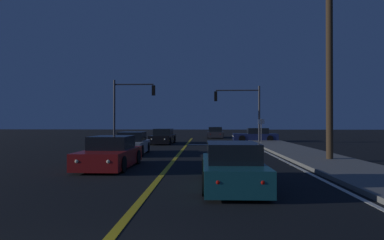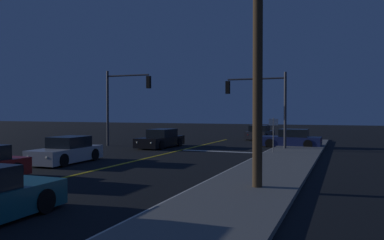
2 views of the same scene
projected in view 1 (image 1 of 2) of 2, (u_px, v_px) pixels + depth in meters
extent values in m
cube|color=slate|center=(322.00, 160.00, 15.86)|extent=(3.20, 46.66, 0.15)
cube|color=gold|center=(174.00, 160.00, 16.17)|extent=(0.20, 44.07, 0.01)
cube|color=silver|center=(285.00, 161.00, 15.94)|extent=(0.16, 44.07, 0.01)
cube|color=silver|center=(220.00, 145.00, 27.50)|extent=(5.78, 0.50, 0.01)
cube|color=#2D2D33|center=(215.00, 134.00, 39.73)|extent=(2.00, 4.59, 0.68)
cube|color=black|center=(215.00, 129.00, 39.47)|extent=(1.66, 2.14, 0.60)
cylinder|color=black|center=(209.00, 135.00, 41.20)|extent=(0.24, 0.65, 0.64)
cylinder|color=black|center=(222.00, 135.00, 41.07)|extent=(0.24, 0.65, 0.64)
cylinder|color=black|center=(208.00, 136.00, 38.40)|extent=(0.24, 0.65, 0.64)
cylinder|color=black|center=(223.00, 136.00, 38.27)|extent=(0.24, 0.65, 0.64)
sphere|color=#FFF4CC|center=(211.00, 133.00, 41.98)|extent=(0.18, 0.18, 0.18)
sphere|color=#FFF4CC|center=(220.00, 133.00, 41.89)|extent=(0.18, 0.18, 0.18)
sphere|color=red|center=(210.00, 134.00, 37.57)|extent=(0.14, 0.14, 0.14)
sphere|color=red|center=(220.00, 134.00, 37.48)|extent=(0.14, 0.14, 0.14)
cube|color=black|center=(163.00, 139.00, 28.87)|extent=(1.93, 4.70, 0.68)
cube|color=black|center=(163.00, 132.00, 29.15)|extent=(1.60, 2.19, 0.60)
cylinder|color=black|center=(170.00, 141.00, 27.37)|extent=(0.24, 0.65, 0.64)
cylinder|color=black|center=(151.00, 141.00, 27.50)|extent=(0.24, 0.65, 0.64)
cylinder|color=black|center=(174.00, 139.00, 30.24)|extent=(0.24, 0.65, 0.64)
cylinder|color=black|center=(157.00, 139.00, 30.37)|extent=(0.24, 0.65, 0.64)
sphere|color=#FFF4CC|center=(165.00, 139.00, 26.58)|extent=(0.18, 0.18, 0.18)
sphere|color=#FFF4CC|center=(152.00, 139.00, 26.66)|extent=(0.18, 0.18, 0.18)
sphere|color=red|center=(172.00, 137.00, 31.09)|extent=(0.14, 0.14, 0.14)
sphere|color=red|center=(161.00, 137.00, 31.17)|extent=(0.14, 0.14, 0.14)
cube|color=#B2B5BA|center=(132.00, 147.00, 19.48)|extent=(1.89, 4.25, 0.68)
cube|color=black|center=(132.00, 137.00, 19.73)|extent=(1.55, 1.98, 0.60)
cylinder|color=black|center=(141.00, 151.00, 18.19)|extent=(0.25, 0.65, 0.64)
cylinder|color=black|center=(113.00, 151.00, 18.18)|extent=(0.25, 0.65, 0.64)
cylinder|color=black|center=(148.00, 147.00, 20.77)|extent=(0.25, 0.65, 0.64)
cylinder|color=black|center=(123.00, 147.00, 20.77)|extent=(0.25, 0.65, 0.64)
sphere|color=#FFF4CC|center=(134.00, 148.00, 17.45)|extent=(0.18, 0.18, 0.18)
sphere|color=#FFF4CC|center=(115.00, 148.00, 17.45)|extent=(0.18, 0.18, 0.18)
sphere|color=red|center=(145.00, 143.00, 21.52)|extent=(0.14, 0.14, 0.14)
sphere|color=red|center=(129.00, 143.00, 21.52)|extent=(0.14, 0.14, 0.14)
cube|color=#195960|center=(232.00, 171.00, 9.77)|extent=(1.76, 4.44, 0.68)
cube|color=black|center=(232.00, 153.00, 9.51)|extent=(1.49, 2.05, 0.60)
cylinder|color=black|center=(205.00, 169.00, 11.17)|extent=(0.23, 0.64, 0.64)
cylinder|color=black|center=(251.00, 169.00, 11.12)|extent=(0.23, 0.64, 0.64)
cylinder|color=black|center=(206.00, 184.00, 8.43)|extent=(0.23, 0.64, 0.64)
cylinder|color=black|center=(267.00, 184.00, 8.38)|extent=(0.23, 0.64, 0.64)
sphere|color=#FFF4CC|center=(212.00, 160.00, 11.94)|extent=(0.18, 0.18, 0.18)
sphere|color=#FFF4CC|center=(240.00, 160.00, 11.91)|extent=(0.18, 0.18, 0.18)
sphere|color=red|center=(218.00, 182.00, 7.63)|extent=(0.14, 0.14, 0.14)
sphere|color=red|center=(262.00, 182.00, 7.60)|extent=(0.14, 0.14, 0.14)
cube|color=navy|center=(255.00, 137.00, 32.24)|extent=(4.41, 1.83, 0.68)
cube|color=black|center=(258.00, 131.00, 32.22)|extent=(2.04, 1.54, 0.60)
cylinder|color=black|center=(242.00, 139.00, 31.51)|extent=(0.64, 0.23, 0.64)
cylinder|color=black|center=(241.00, 138.00, 33.13)|extent=(0.64, 0.23, 0.64)
cylinder|color=black|center=(270.00, 139.00, 31.34)|extent=(0.64, 0.23, 0.64)
cylinder|color=black|center=(267.00, 138.00, 32.95)|extent=(0.64, 0.23, 0.64)
sphere|color=#FFF4CC|center=(234.00, 136.00, 31.83)|extent=(0.18, 0.18, 0.18)
sphere|color=#FFF4CC|center=(233.00, 136.00, 32.91)|extent=(0.18, 0.18, 0.18)
sphere|color=red|center=(278.00, 136.00, 31.56)|extent=(0.14, 0.14, 0.14)
sphere|color=red|center=(275.00, 136.00, 32.64)|extent=(0.14, 0.14, 0.14)
cube|color=maroon|center=(110.00, 157.00, 13.67)|extent=(1.92, 4.19, 0.68)
cube|color=black|center=(112.00, 143.00, 13.92)|extent=(1.63, 1.93, 0.60)
cylinder|color=black|center=(122.00, 164.00, 12.33)|extent=(0.23, 0.64, 0.64)
cylinder|color=black|center=(77.00, 164.00, 12.42)|extent=(0.23, 0.64, 0.64)
cylinder|color=black|center=(137.00, 157.00, 14.91)|extent=(0.23, 0.64, 0.64)
cylinder|color=black|center=(100.00, 157.00, 15.00)|extent=(0.23, 0.64, 0.64)
sphere|color=#FFF4CC|center=(109.00, 161.00, 11.62)|extent=(0.18, 0.18, 0.18)
sphere|color=#FFF4CC|center=(77.00, 161.00, 11.68)|extent=(0.18, 0.18, 0.18)
sphere|color=red|center=(134.00, 151.00, 15.67)|extent=(0.14, 0.14, 0.14)
sphere|color=red|center=(111.00, 151.00, 15.73)|extent=(0.14, 0.14, 0.14)
cylinder|color=#38383D|center=(259.00, 114.00, 29.66)|extent=(0.18, 0.18, 5.29)
cylinder|color=#38383D|center=(237.00, 90.00, 29.76)|extent=(4.02, 0.12, 0.12)
cube|color=black|center=(216.00, 96.00, 29.84)|extent=(0.28, 0.28, 0.90)
sphere|color=red|center=(216.00, 93.00, 29.84)|extent=(0.22, 0.22, 0.22)
sphere|color=#4C2D05|center=(216.00, 96.00, 29.84)|extent=(0.22, 0.22, 0.22)
sphere|color=#0A3814|center=(216.00, 99.00, 29.84)|extent=(0.22, 0.22, 0.22)
cylinder|color=#38383D|center=(114.00, 112.00, 28.81)|extent=(0.18, 0.18, 5.73)
cylinder|color=#38383D|center=(134.00, 84.00, 28.75)|extent=(3.55, 0.12, 0.12)
cube|color=black|center=(154.00, 90.00, 28.68)|extent=(0.28, 0.28, 0.90)
sphere|color=red|center=(154.00, 87.00, 28.68)|extent=(0.22, 0.22, 0.22)
sphere|color=#4C2D05|center=(154.00, 90.00, 28.68)|extent=(0.22, 0.22, 0.22)
sphere|color=#0A3814|center=(154.00, 93.00, 28.67)|extent=(0.22, 0.22, 0.22)
cylinder|color=#42301E|center=(329.00, 50.00, 15.73)|extent=(0.32, 0.32, 10.98)
cylinder|color=slate|center=(261.00, 132.00, 26.87)|extent=(0.06, 0.06, 2.24)
cube|color=white|center=(261.00, 122.00, 26.87)|extent=(0.56, 0.13, 0.40)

